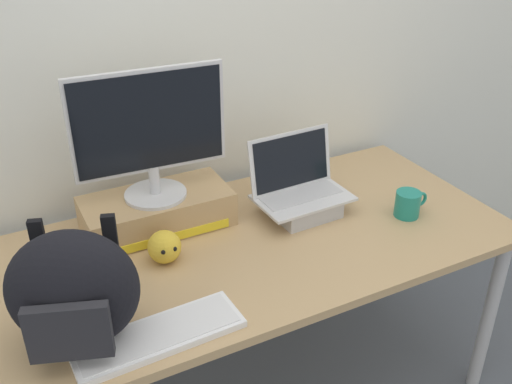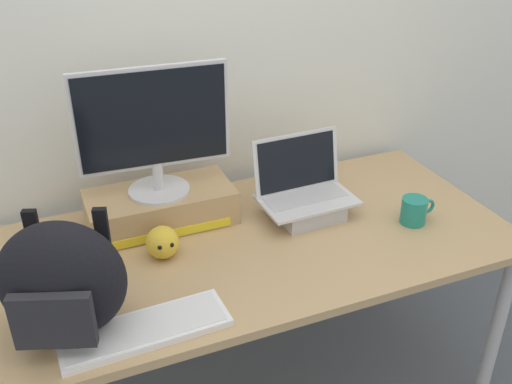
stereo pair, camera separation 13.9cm
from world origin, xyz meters
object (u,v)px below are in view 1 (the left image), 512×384
(messenger_backpack, at_px, (73,291))
(plush_toy, at_px, (164,247))
(toner_box_yellow, at_px, (157,211))
(desktop_monitor, at_px, (150,133))
(external_keyboard, at_px, (158,336))
(coffee_mug, at_px, (408,204))
(open_laptop, at_px, (301,198))
(cell_phone, at_px, (68,278))

(messenger_backpack, height_order, plush_toy, messenger_backpack)
(toner_box_yellow, distance_m, desktop_monitor, 0.29)
(external_keyboard, height_order, coffee_mug, coffee_mug)
(open_laptop, distance_m, plush_toy, 0.54)
(open_laptop, bearing_deg, coffee_mug, -33.28)
(external_keyboard, distance_m, coffee_mug, 1.02)
(external_keyboard, xyz_separation_m, cell_phone, (-0.16, 0.37, -0.01))
(desktop_monitor, relative_size, coffee_mug, 3.82)
(toner_box_yellow, bearing_deg, coffee_mug, -22.52)
(toner_box_yellow, distance_m, plush_toy, 0.21)
(coffee_mug, bearing_deg, messenger_backpack, -174.41)
(desktop_monitor, bearing_deg, external_keyboard, -105.91)
(toner_box_yellow, height_order, external_keyboard, toner_box_yellow)
(toner_box_yellow, height_order, open_laptop, open_laptop)
(coffee_mug, height_order, plush_toy, plush_toy)
(toner_box_yellow, distance_m, cell_phone, 0.38)
(toner_box_yellow, xyz_separation_m, messenger_backpack, (-0.36, -0.45, 0.11))
(toner_box_yellow, relative_size, open_laptop, 1.47)
(toner_box_yellow, distance_m, coffee_mug, 0.88)
(open_laptop, height_order, plush_toy, open_laptop)
(coffee_mug, distance_m, plush_toy, 0.87)
(desktop_monitor, relative_size, external_keyboard, 1.09)
(external_keyboard, xyz_separation_m, plush_toy, (0.14, 0.33, 0.04))
(toner_box_yellow, bearing_deg, cell_phone, -155.05)
(external_keyboard, bearing_deg, plush_toy, 65.24)
(open_laptop, xyz_separation_m, cell_phone, (-0.83, -0.02, -0.05))
(toner_box_yellow, height_order, messenger_backpack, messenger_backpack)
(external_keyboard, relative_size, messenger_backpack, 1.22)
(cell_phone, bearing_deg, messenger_backpack, -92.85)
(open_laptop, distance_m, cell_phone, 0.83)
(coffee_mug, bearing_deg, toner_box_yellow, 157.48)
(external_keyboard, distance_m, cell_phone, 0.40)
(desktop_monitor, height_order, external_keyboard, desktop_monitor)
(coffee_mug, relative_size, cell_phone, 0.88)
(coffee_mug, bearing_deg, open_laptop, 148.66)
(desktop_monitor, distance_m, external_keyboard, 0.66)
(external_keyboard, bearing_deg, coffee_mug, 8.84)
(external_keyboard, xyz_separation_m, messenger_backpack, (-0.18, 0.08, 0.16))
(coffee_mug, height_order, cell_phone, coffee_mug)
(messenger_backpack, xyz_separation_m, plush_toy, (0.32, 0.25, -0.12))
(open_laptop, bearing_deg, toner_box_yellow, 162.12)
(cell_phone, bearing_deg, plush_toy, -7.49)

